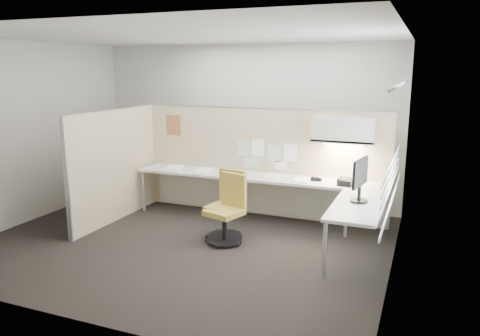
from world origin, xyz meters
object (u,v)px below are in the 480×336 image
at_px(monitor, 360,177).
at_px(chair_right, 227,211).
at_px(desk, 274,188).
at_px(phone, 345,182).
at_px(chair_left, 227,207).

bearing_deg(monitor, chair_right, 103.40).
relative_size(chair_right, monitor, 1.70).
distance_m(desk, monitor, 1.63).
xyz_separation_m(chair_right, phone, (1.45, 0.93, 0.34)).
bearing_deg(chair_right, chair_left, 131.59).
distance_m(chair_left, phone, 1.74).
height_order(desk, monitor, monitor).
xyz_separation_m(desk, monitor, (1.37, -0.77, 0.45)).
relative_size(desk, phone, 17.32).
distance_m(monitor, phone, 0.90).
xyz_separation_m(chair_left, monitor, (1.83, -0.05, 0.61)).
bearing_deg(chair_left, desk, 66.45).
bearing_deg(desk, chair_left, -122.80).
relative_size(desk, chair_left, 4.20).
bearing_deg(monitor, phone, 30.34).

